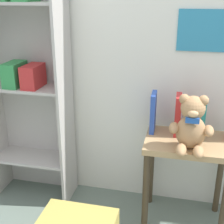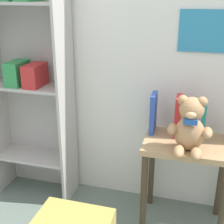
% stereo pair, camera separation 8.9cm
% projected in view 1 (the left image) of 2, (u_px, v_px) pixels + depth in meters
% --- Properties ---
extents(wall_back, '(4.80, 0.07, 2.50)m').
position_uv_depth(wall_back, '(145.00, 23.00, 1.96)').
color(wall_back, silver).
rests_on(wall_back, ground_plane).
extents(bookshelf_side, '(0.57, 0.27, 1.67)m').
position_uv_depth(bookshelf_side, '(27.00, 72.00, 2.09)').
color(bookshelf_side, '#BCB7B2').
rests_on(bookshelf_side, ground_plane).
extents(display_table, '(0.52, 0.37, 0.60)m').
position_uv_depth(display_table, '(187.00, 158.00, 1.93)').
color(display_table, tan).
rests_on(display_table, ground_plane).
extents(teddy_bear, '(0.24, 0.22, 0.32)m').
position_uv_depth(teddy_bear, '(191.00, 125.00, 1.73)').
color(teddy_bear, tan).
rests_on(teddy_bear, display_table).
extents(book_standing_blue, '(0.03, 0.14, 0.25)m').
position_uv_depth(book_standing_blue, '(153.00, 112.00, 1.98)').
color(book_standing_blue, '#2D51B7').
rests_on(book_standing_blue, display_table).
extents(book_standing_red, '(0.04, 0.14, 0.25)m').
position_uv_depth(book_standing_red, '(178.00, 115.00, 1.93)').
color(book_standing_red, red).
rests_on(book_standing_red, display_table).
extents(book_standing_teal, '(0.03, 0.10, 0.22)m').
position_uv_depth(book_standing_teal, '(203.00, 119.00, 1.92)').
color(book_standing_teal, teal).
rests_on(book_standing_teal, display_table).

